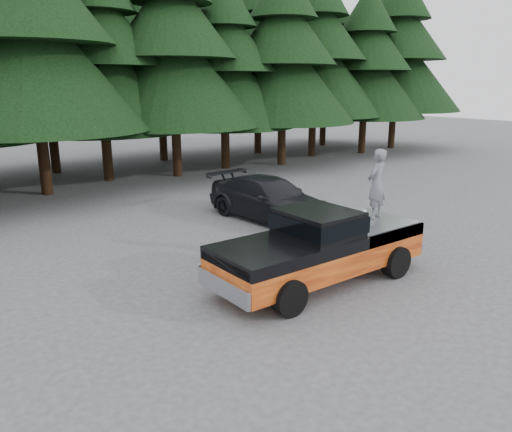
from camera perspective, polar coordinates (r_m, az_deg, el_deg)
ground at (r=12.42m, az=0.23°, el=-8.51°), size 120.00×120.00×0.00m
pickup_truck at (r=12.79m, az=7.28°, el=-4.73°), size 6.00×2.04×1.33m
truck_cab at (r=12.43m, az=7.09°, el=-0.66°), size 1.66×1.90×0.59m
air_compressor at (r=13.02m, az=11.01°, el=-0.47°), size 0.78×0.72×0.43m
man_on_bed at (r=13.98m, az=13.59°, el=3.58°), size 0.80×0.63×1.91m
parked_car at (r=18.49m, az=1.57°, el=1.98°), size 2.66×5.55×1.56m
treeline at (r=27.37m, az=-22.98°, el=19.74°), size 60.15×16.05×17.50m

